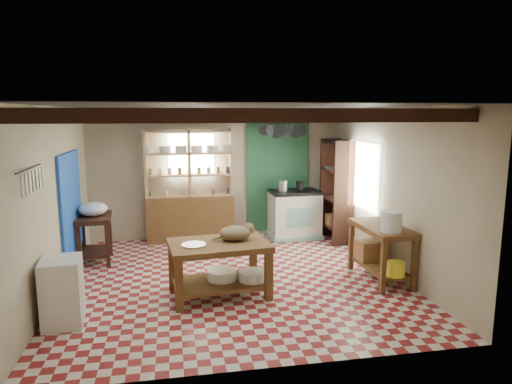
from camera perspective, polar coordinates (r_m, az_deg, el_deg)
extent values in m
cube|color=maroon|center=(7.10, -2.74, -10.91)|extent=(5.00, 5.00, 0.02)
cube|color=#4C4C51|center=(6.64, -2.93, 10.65)|extent=(5.00, 5.00, 0.02)
cube|color=#BBB296|center=(9.20, -4.94, 2.29)|extent=(5.00, 0.04, 2.60)
cube|color=#BBB296|center=(4.35, 1.66, -6.26)|extent=(5.00, 0.04, 2.60)
cube|color=#BBB296|center=(6.88, -23.94, -1.10)|extent=(0.04, 5.00, 2.60)
cube|color=#BBB296|center=(7.50, 16.46, 0.19)|extent=(0.04, 5.00, 2.60)
cube|color=#381C13|center=(6.64, -2.92, 9.62)|extent=(5.00, 3.80, 0.15)
cube|color=blue|center=(7.77, -22.12, -1.30)|extent=(0.04, 1.40, 1.60)
cube|color=#205133|center=(9.38, 2.70, 2.15)|extent=(1.30, 0.04, 2.30)
cube|color=silver|center=(9.10, -8.11, 4.68)|extent=(0.90, 0.02, 0.80)
cube|color=silver|center=(8.37, 13.28, 2.00)|extent=(0.02, 1.30, 1.20)
cube|color=black|center=(5.65, -26.43, 1.43)|extent=(0.06, 0.90, 0.28)
cube|color=black|center=(8.90, 3.38, 7.74)|extent=(0.86, 0.12, 0.36)
cube|color=tan|center=(9.01, -8.29, 0.77)|extent=(1.70, 0.34, 2.20)
cube|color=#381C13|center=(9.08, 10.00, 0.16)|extent=(0.40, 0.86, 2.00)
cube|color=brown|center=(6.41, -4.64, -9.56)|extent=(1.43, 1.03, 0.76)
cube|color=beige|center=(9.28, 4.84, -2.76)|extent=(1.02, 0.71, 0.97)
cube|color=#381C13|center=(8.20, -19.49, -5.57)|extent=(0.60, 0.84, 0.81)
cube|color=silver|center=(6.03, -23.06, -11.38)|extent=(0.49, 0.57, 0.80)
cube|color=brown|center=(7.20, 15.32, -7.34)|extent=(0.63, 1.20, 0.84)
ellipsoid|color=olive|center=(6.37, -2.59, -5.14)|extent=(0.52, 0.45, 0.20)
cylinder|color=#B9BAC2|center=(6.18, -7.79, -6.56)|extent=(0.36, 0.36, 0.02)
cylinder|color=silver|center=(6.50, -4.29, -10.27)|extent=(0.45, 0.45, 0.14)
cylinder|color=silver|center=(6.46, -0.47, -10.42)|extent=(0.42, 0.42, 0.13)
cylinder|color=#B9BAC2|center=(9.10, 3.39, 0.79)|extent=(0.19, 0.19, 0.21)
cylinder|color=black|center=(9.20, 5.48, 0.78)|extent=(0.15, 0.15, 0.18)
ellipsoid|color=silver|center=(8.08, -19.70, -2.01)|extent=(0.50, 0.50, 0.23)
cylinder|color=silver|center=(6.73, 16.54, -3.57)|extent=(0.31, 0.31, 0.30)
cube|color=#996A3D|center=(7.46, 14.23, -7.01)|extent=(0.46, 0.37, 0.31)
cylinder|color=#FFF52A|center=(6.85, 17.04, -9.18)|extent=(0.28, 0.28, 0.20)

